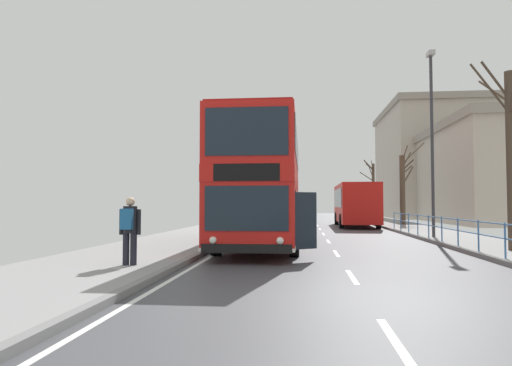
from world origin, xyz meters
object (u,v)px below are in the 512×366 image
(background_bus_far_lane, at_px, (355,204))
(bare_tree_far_02, at_px, (373,188))
(street_lamp_far_side, at_px, (432,130))
(background_building_02, at_px, (442,162))
(bare_tree_far_00, at_px, (403,187))
(bare_tree_far_01, at_px, (512,150))
(double_decker_bus_main, at_px, (263,185))
(pedestrian_with_backpack, at_px, (130,226))

(background_bus_far_lane, bearing_deg, bare_tree_far_02, 76.38)
(street_lamp_far_side, relative_size, background_building_02, 0.50)
(street_lamp_far_side, height_order, bare_tree_far_02, street_lamp_far_side)
(background_bus_far_lane, height_order, street_lamp_far_side, street_lamp_far_side)
(bare_tree_far_02, bearing_deg, background_building_02, 43.84)
(bare_tree_far_00, bearing_deg, bare_tree_far_01, -91.49)
(bare_tree_far_00, distance_m, bare_tree_far_02, 12.86)
(bare_tree_far_01, bearing_deg, bare_tree_far_00, 88.51)
(double_decker_bus_main, bearing_deg, background_bus_far_lane, 71.71)
(bare_tree_far_00, bearing_deg, background_building_02, 67.14)
(background_bus_far_lane, bearing_deg, bare_tree_far_00, 9.86)
(double_decker_bus_main, xyz_separation_m, pedestrian_with_backpack, (-2.74, -6.47, -1.27))
(pedestrian_with_backpack, height_order, bare_tree_far_00, bare_tree_far_00)
(double_decker_bus_main, xyz_separation_m, bare_tree_far_01, (8.30, -1.78, 1.02))
(background_bus_far_lane, distance_m, street_lamp_far_side, 12.56)
(background_bus_far_lane, xyz_separation_m, street_lamp_far_side, (2.13, -11.91, 3.38))
(pedestrian_with_backpack, bearing_deg, background_bus_far_lane, 70.34)
(street_lamp_far_side, relative_size, bare_tree_far_01, 1.36)
(bare_tree_far_00, bearing_deg, street_lamp_far_side, -96.22)
(double_decker_bus_main, height_order, pedestrian_with_backpack, double_decker_bus_main)
(street_lamp_far_side, xyz_separation_m, bare_tree_far_00, (1.36, 12.51, -2.17))
(background_bus_far_lane, distance_m, pedestrian_with_backpack, 23.84)
(background_bus_far_lane, relative_size, street_lamp_far_side, 1.08)
(background_bus_far_lane, height_order, bare_tree_far_02, bare_tree_far_02)
(double_decker_bus_main, xyz_separation_m, background_bus_far_lane, (5.28, 15.98, -0.73))
(background_bus_far_lane, height_order, bare_tree_far_01, bare_tree_far_01)
(double_decker_bus_main, relative_size, street_lamp_far_side, 1.24)
(double_decker_bus_main, relative_size, background_building_02, 0.61)
(bare_tree_far_02, height_order, background_building_02, background_building_02)
(pedestrian_with_backpack, distance_m, bare_tree_far_01, 12.21)
(street_lamp_far_side, height_order, bare_tree_far_01, street_lamp_far_side)
(bare_tree_far_01, height_order, background_building_02, background_building_02)
(double_decker_bus_main, xyz_separation_m, background_building_02, (18.04, 38.56, 4.17))
(pedestrian_with_backpack, xyz_separation_m, bare_tree_far_00, (11.52, 23.05, 1.75))
(background_bus_far_lane, bearing_deg, pedestrian_with_backpack, -109.66)
(background_bus_far_lane, height_order, pedestrian_with_backpack, background_bus_far_lane)
(background_bus_far_lane, relative_size, bare_tree_far_01, 1.47)
(double_decker_bus_main, distance_m, bare_tree_far_00, 18.77)
(street_lamp_far_side, distance_m, background_building_02, 36.12)
(double_decker_bus_main, xyz_separation_m, bare_tree_far_02, (8.54, 29.44, 0.86))
(background_bus_far_lane, bearing_deg, street_lamp_far_side, -79.85)
(bare_tree_far_02, bearing_deg, pedestrian_with_backpack, -107.44)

